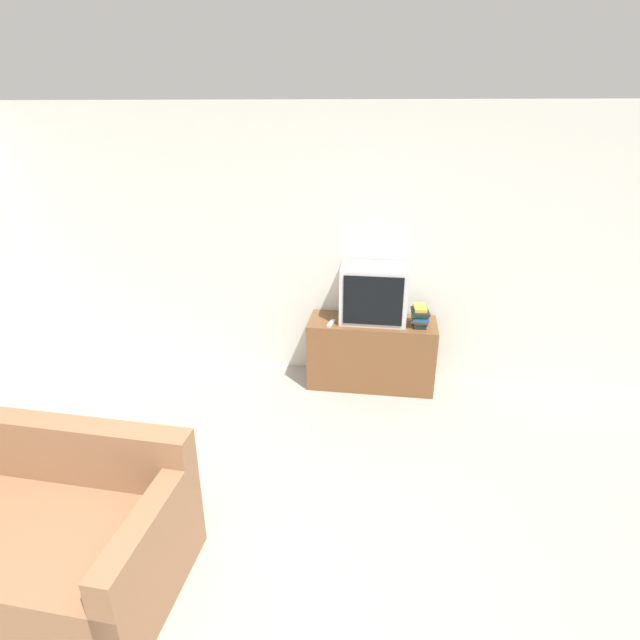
{
  "coord_description": "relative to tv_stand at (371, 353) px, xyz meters",
  "views": [
    {
      "loc": [
        0.79,
        -1.62,
        2.52
      ],
      "look_at": [
        0.24,
        2.28,
        0.85
      ],
      "focal_mm": 28.0,
      "sensor_mm": 36.0,
      "label": 1
    }
  ],
  "objects": [
    {
      "name": "remote_on_stand",
      "position": [
        -0.38,
        -0.13,
        0.34
      ],
      "size": [
        0.07,
        0.16,
        0.02
      ],
      "rotation": [
        0.0,
        0.0,
        -0.18
      ],
      "color": "#B7B7B7",
      "rests_on": "tv_stand"
    },
    {
      "name": "couch",
      "position": [
        -1.92,
        -2.49,
        -0.04
      ],
      "size": [
        1.96,
        1.0,
        0.84
      ],
      "rotation": [
        0.0,
        0.0,
        -0.04
      ],
      "color": "#8C6042",
      "rests_on": "ground_plane"
    },
    {
      "name": "television",
      "position": [
        -0.0,
        0.03,
        0.6
      ],
      "size": [
        0.62,
        0.4,
        0.54
      ],
      "color": "silver",
      "rests_on": "tv_stand"
    },
    {
      "name": "wall_back",
      "position": [
        -0.68,
        0.28,
        0.97
      ],
      "size": [
        9.0,
        0.06,
        2.6
      ],
      "color": "silver",
      "rests_on": "ground_plane"
    },
    {
      "name": "book_stack",
      "position": [
        0.43,
        -0.04,
        0.43
      ],
      "size": [
        0.17,
        0.23,
        0.19
      ],
      "color": "black",
      "rests_on": "tv_stand"
    },
    {
      "name": "tv_stand",
      "position": [
        0.0,
        0.0,
        0.0
      ],
      "size": [
        1.21,
        0.46,
        0.67
      ],
      "color": "brown",
      "rests_on": "ground_plane"
    }
  ]
}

